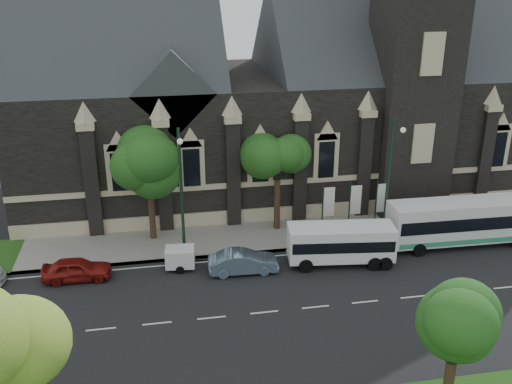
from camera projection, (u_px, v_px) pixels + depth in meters
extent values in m
plane|color=black|center=(264.00, 312.00, 32.51)|extent=(160.00, 160.00, 0.00)
cube|color=gray|center=(239.00, 238.00, 41.17)|extent=(80.00, 5.00, 0.15)
cube|color=black|center=(267.00, 131.00, 49.15)|extent=(40.00, 15.00, 10.00)
cube|color=#31353A|center=(118.00, 78.00, 45.30)|extent=(16.00, 15.00, 15.00)
cube|color=#31353A|center=(382.00, 69.00, 48.97)|extent=(20.00, 15.00, 15.00)
cube|color=#31353A|center=(172.00, 87.00, 41.85)|extent=(6.00, 6.00, 6.00)
cube|color=black|center=(411.00, 95.00, 43.86)|extent=(5.50, 5.50, 18.00)
cube|color=#C3AF8D|center=(286.00, 182.00, 42.92)|extent=(40.00, 0.22, 0.40)
cube|color=#C3AF8D|center=(285.00, 213.00, 43.89)|extent=(40.00, 0.25, 1.20)
cube|color=black|center=(260.00, 164.00, 41.87)|extent=(1.20, 0.12, 2.80)
sphere|color=olive|center=(2.00, 305.00, 20.54)|extent=(3.12, 3.12, 3.12)
sphere|color=#1D5019|center=(456.00, 334.00, 23.17)|extent=(3.20, 3.20, 3.20)
sphere|color=#1D5019|center=(464.00, 311.00, 23.60)|extent=(2.40, 2.40, 2.40)
cylinder|color=black|center=(277.00, 205.00, 41.88)|extent=(0.44, 0.44, 3.96)
sphere|color=#1D5019|center=(278.00, 157.00, 40.52)|extent=(3.84, 3.84, 3.84)
sphere|color=#1D5019|center=(286.00, 144.00, 41.03)|extent=(2.88, 2.88, 2.88)
cylinder|color=black|center=(152.00, 214.00, 40.37)|extent=(0.44, 0.44, 3.96)
sphere|color=#1D5019|center=(148.00, 166.00, 39.04)|extent=(3.68, 3.68, 3.68)
sphere|color=#1D5019|center=(158.00, 153.00, 39.54)|extent=(2.76, 2.76, 2.76)
cylinder|color=black|center=(388.00, 182.00, 39.19)|extent=(0.20, 0.20, 9.00)
cylinder|color=black|center=(398.00, 125.00, 36.90)|extent=(0.10, 1.60, 0.10)
sphere|color=silver|center=(403.00, 130.00, 36.21)|extent=(0.36, 0.36, 0.36)
cylinder|color=black|center=(182.00, 196.00, 36.85)|extent=(0.20, 0.20, 9.00)
cylinder|color=black|center=(179.00, 136.00, 34.56)|extent=(0.10, 1.60, 0.10)
sphere|color=silver|center=(180.00, 142.00, 33.87)|extent=(0.36, 0.36, 0.36)
cylinder|color=black|center=(323.00, 210.00, 41.00)|extent=(0.10, 0.10, 4.00)
cube|color=white|center=(329.00, 202.00, 40.85)|extent=(0.80, 0.04, 2.20)
cylinder|color=black|center=(349.00, 208.00, 41.33)|extent=(0.10, 0.10, 4.00)
cube|color=white|center=(356.00, 200.00, 41.18)|extent=(0.80, 0.04, 2.20)
cylinder|color=black|center=(376.00, 206.00, 41.67)|extent=(0.10, 0.10, 4.00)
cube|color=white|center=(382.00, 198.00, 41.52)|extent=(0.80, 0.04, 2.20)
cube|color=silver|center=(468.00, 220.00, 39.78)|extent=(11.20, 2.52, 2.81)
cube|color=black|center=(468.00, 218.00, 39.71)|extent=(10.76, 2.56, 0.91)
cube|color=#328B61|center=(465.00, 234.00, 40.18)|extent=(10.76, 2.55, 0.35)
cylinder|color=black|center=(419.00, 250.00, 38.64)|extent=(0.90, 0.30, 0.90)
cylinder|color=black|center=(406.00, 235.00, 40.77)|extent=(0.90, 0.30, 0.90)
cylinder|color=black|center=(500.00, 228.00, 41.87)|extent=(0.90, 0.30, 0.90)
cube|color=white|center=(341.00, 242.00, 37.31)|extent=(7.07, 2.98, 2.19)
cube|color=black|center=(341.00, 241.00, 37.28)|extent=(6.80, 2.98, 0.74)
cylinder|color=black|center=(306.00, 266.00, 36.59)|extent=(0.93, 0.39, 0.90)
cylinder|color=black|center=(301.00, 250.00, 38.59)|extent=(0.93, 0.39, 0.90)
cylinder|color=black|center=(375.00, 264.00, 36.83)|extent=(0.93, 0.39, 0.90)
cylinder|color=black|center=(367.00, 248.00, 38.83)|extent=(0.93, 0.39, 0.90)
cylinder|color=black|center=(385.00, 264.00, 36.86)|extent=(0.93, 0.39, 0.90)
cylinder|color=black|center=(377.00, 248.00, 38.86)|extent=(0.93, 0.39, 0.90)
cube|color=silver|center=(180.00, 257.00, 36.92)|extent=(1.98, 1.57, 1.20)
cylinder|color=black|center=(180.00, 270.00, 36.49)|extent=(0.53, 0.24, 0.52)
cylinder|color=black|center=(181.00, 260.00, 37.78)|extent=(0.53, 0.24, 0.52)
cylinder|color=black|center=(199.00, 261.00, 37.13)|extent=(1.11, 0.19, 0.08)
imported|color=slate|center=(243.00, 262.00, 36.51)|extent=(4.47, 1.68, 1.46)
imported|color=maroon|center=(77.00, 269.00, 35.66)|extent=(4.24, 1.79, 1.43)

